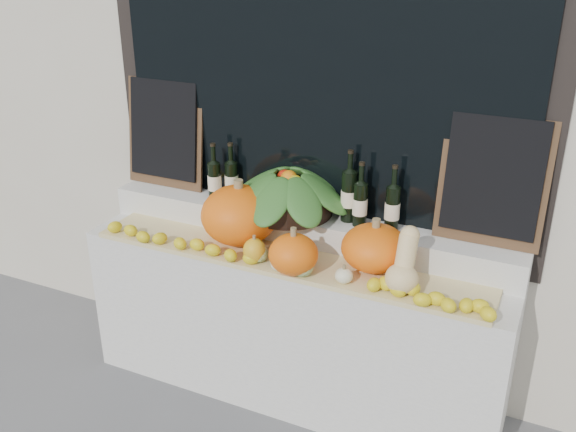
{
  "coord_description": "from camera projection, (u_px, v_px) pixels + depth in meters",
  "views": [
    {
      "loc": [
        1.23,
        -1.2,
        2.42
      ],
      "look_at": [
        0.0,
        1.45,
        1.12
      ],
      "focal_mm": 40.0,
      "sensor_mm": 36.0,
      "label": 1
    }
  ],
  "objects": [
    {
      "name": "produce_bowl",
      "position": [
        289.0,
        192.0,
        3.39
      ],
      "size": [
        0.71,
        0.71,
        0.25
      ],
      "color": "black",
      "rests_on": "rear_tier"
    },
    {
      "name": "wine_bottle_far_left",
      "position": [
        215.0,
        180.0,
        3.58
      ],
      "size": [
        0.08,
        0.08,
        0.32
      ],
      "color": "black",
      "rests_on": "rear_tier"
    },
    {
      "name": "wine_bottle_near_left",
      "position": [
        232.0,
        180.0,
        3.58
      ],
      "size": [
        0.08,
        0.08,
        0.32
      ],
      "color": "black",
      "rests_on": "rear_tier"
    },
    {
      "name": "butternut_squash",
      "position": [
        404.0,
        266.0,
        2.91
      ],
      "size": [
        0.15,
        0.21,
        0.29
      ],
      "color": "#F0CD8D",
      "rests_on": "straw_bedding"
    },
    {
      "name": "pumpkin_right",
      "position": [
        375.0,
        248.0,
        3.1
      ],
      "size": [
        0.36,
        0.36,
        0.23
      ],
      "primitive_type": "ellipsoid",
      "rotation": [
        0.0,
        0.0,
        -0.09
      ],
      "color": "orange",
      "rests_on": "straw_bedding"
    },
    {
      "name": "chalkboard_left",
      "position": [
        164.0,
        132.0,
        3.69
      ],
      "size": [
        0.5,
        0.11,
        0.62
      ],
      "rotation": [
        -0.13,
        0.0,
        0.0
      ],
      "color": "#4C331E",
      "rests_on": "rear_tier"
    },
    {
      "name": "wine_bottle_near_right",
      "position": [
        360.0,
        204.0,
        3.24
      ],
      "size": [
        0.08,
        0.08,
        0.34
      ],
      "color": "black",
      "rests_on": "rear_tier"
    },
    {
      "name": "chalkboard_right",
      "position": [
        493.0,
        179.0,
        2.98
      ],
      "size": [
        0.5,
        0.11,
        0.62
      ],
      "rotation": [
        -0.13,
        0.0,
        0.0
      ],
      "color": "#4C331E",
      "rests_on": "rear_tier"
    },
    {
      "name": "pumpkin_left",
      "position": [
        239.0,
        215.0,
        3.35
      ],
      "size": [
        0.52,
        0.52,
        0.31
      ],
      "primitive_type": "ellipsoid",
      "rotation": [
        0.0,
        0.0,
        0.35
      ],
      "color": "orange",
      "rests_on": "straw_bedding"
    },
    {
      "name": "lemon_heap",
      "position": [
        274.0,
        262.0,
        3.14
      ],
      "size": [
        2.2,
        0.16,
        0.06
      ],
      "primitive_type": null,
      "color": "yellow",
      "rests_on": "straw_bedding"
    },
    {
      "name": "display_sill",
      "position": [
        294.0,
        324.0,
        3.53
      ],
      "size": [
        2.3,
        0.55,
        0.88
      ],
      "primitive_type": "cube",
      "color": "silver",
      "rests_on": "ground"
    },
    {
      "name": "decorative_gourds",
      "position": [
        280.0,
        259.0,
        3.13
      ],
      "size": [
        0.58,
        0.15,
        0.15
      ],
      "color": "#396E21",
      "rests_on": "straw_bedding"
    },
    {
      "name": "straw_bedding",
      "position": [
        284.0,
        261.0,
        3.25
      ],
      "size": [
        2.1,
        0.32,
        0.02
      ],
      "primitive_type": "cube",
      "color": "tan",
      "rests_on": "display_sill"
    },
    {
      "name": "wine_bottle_far_right",
      "position": [
        392.0,
        208.0,
        3.19
      ],
      "size": [
        0.08,
        0.08,
        0.35
      ],
      "color": "black",
      "rests_on": "rear_tier"
    },
    {
      "name": "wine_bottle_tall",
      "position": [
        349.0,
        196.0,
        3.29
      ],
      "size": [
        0.08,
        0.08,
        0.38
      ],
      "color": "black",
      "rests_on": "rear_tier"
    },
    {
      "name": "rear_tier",
      "position": [
        306.0,
        228.0,
        3.45
      ],
      "size": [
        2.3,
        0.25,
        0.16
      ],
      "primitive_type": "cube",
      "color": "silver",
      "rests_on": "display_sill"
    },
    {
      "name": "pumpkin_center",
      "position": [
        293.0,
        254.0,
        3.07
      ],
      "size": [
        0.29,
        0.29,
        0.2
      ],
      "primitive_type": "ellipsoid",
      "rotation": [
        0.0,
        0.0,
        -0.23
      ],
      "color": "orange",
      "rests_on": "straw_bedding"
    }
  ]
}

